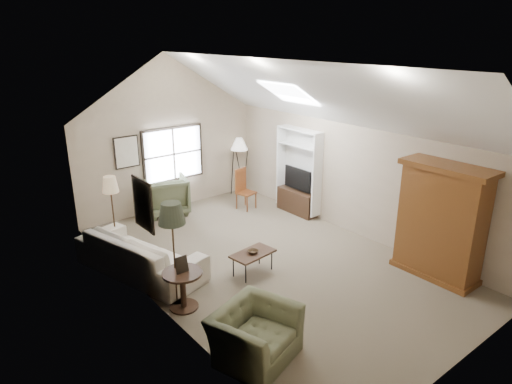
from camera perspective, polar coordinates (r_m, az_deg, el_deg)
room_shell at (r=8.42m, az=1.73°, el=10.97°), size 5.01×8.01×4.00m
window at (r=12.05m, az=-10.30°, el=4.69°), size 1.72×0.08×1.42m
skylight at (r=9.94m, az=4.14°, el=12.28°), size 0.80×1.20×0.52m
wall_art at (r=9.40m, az=-15.00°, el=1.94°), size 1.97×3.71×0.88m
armoire at (r=9.17m, az=22.15°, el=-3.47°), size 0.60×1.50×2.20m
tv_alcove at (r=11.57m, az=5.34°, el=2.76°), size 0.32×1.30×2.10m
media_console at (r=11.82m, az=5.14°, el=-1.21°), size 0.34×1.18×0.60m
tv_panel at (r=11.62m, az=5.24°, el=1.66°), size 0.05×0.90×0.55m
sofa at (r=9.17m, az=-14.29°, el=-7.43°), size 1.73×2.89×0.79m
armchair_near at (r=6.78m, az=-0.16°, el=-17.39°), size 1.40×1.31×0.75m
armchair_far at (r=11.93m, az=-11.18°, el=-0.37°), size 1.31×1.33×0.97m
coffee_table at (r=8.92m, az=-0.40°, el=-8.84°), size 0.91×0.58×0.44m
bowl at (r=8.81m, az=-0.40°, el=-7.44°), size 0.23×0.23×0.05m
side_table at (r=7.93m, az=-9.09°, el=-11.99°), size 0.83×0.83×0.68m
side_chair at (r=11.96m, az=-1.24°, el=0.34°), size 0.50×0.50×1.08m
tripod_lamp at (r=13.00m, az=-2.09°, el=3.28°), size 0.52×0.52×1.68m
dark_lamp at (r=7.79m, az=-10.21°, el=-7.60°), size 0.55×0.55×1.88m
tan_lamp at (r=10.01m, az=-17.42°, el=-2.58°), size 0.42×0.42×1.69m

